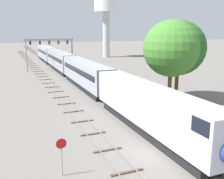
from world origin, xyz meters
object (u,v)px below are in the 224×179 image
water_tower (106,9)px  stop_sign (62,152)px  passenger_train (70,66)px  signal_gantry (50,46)px  trackside_tree_left (178,48)px  trackside_tree_mid (171,49)px

water_tower → stop_sign: water_tower is taller
passenger_train → water_tower: (23.03, 37.94, 14.98)m
signal_gantry → trackside_tree_left: bearing=-70.6°
passenger_train → trackside_tree_mid: size_ratio=7.68×
stop_sign → trackside_tree_mid: (18.68, 14.22, 5.83)m
water_tower → trackside_tree_mid: water_tower is taller
stop_sign → trackside_tree_left: size_ratio=0.25×
signal_gantry → trackside_tree_mid: (10.93, -36.90, 1.55)m
stop_sign → passenger_train: bearing=75.7°
water_tower → trackside_tree_left: 64.18m
stop_sign → trackside_tree_mid: bearing=37.3°
passenger_train → signal_gantry: (-2.25, 11.90, 3.55)m
passenger_train → water_tower: bearing=58.7°
trackside_tree_left → signal_gantry: bearing=109.4°
water_tower → trackside_tree_left: size_ratio=1.96×
water_tower → trackside_tree_left: (-12.60, -62.14, -9.89)m
trackside_tree_mid → stop_sign: bearing=-142.7°
trackside_tree_left → trackside_tree_mid: (-1.75, -0.80, 0.01)m
passenger_train → trackside_tree_mid: bearing=-70.9°
signal_gantry → trackside_tree_left: trackside_tree_left is taller
signal_gantry → stop_sign: size_ratio=4.20×
water_tower → trackside_tree_mid: size_ratio=1.96×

